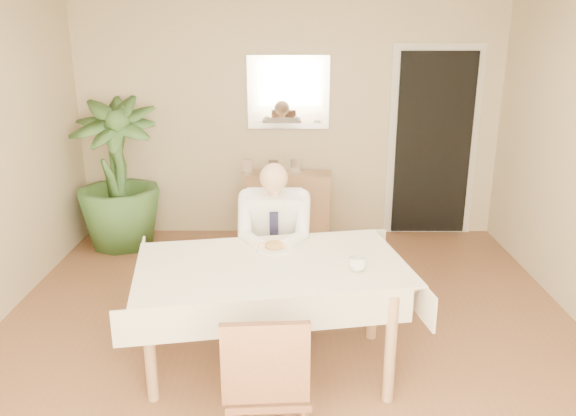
{
  "coord_description": "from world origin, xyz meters",
  "views": [
    {
      "loc": [
        0.02,
        -3.5,
        2.17
      ],
      "look_at": [
        0.0,
        0.35,
        0.95
      ],
      "focal_mm": 35.0,
      "sensor_mm": 36.0,
      "label": 1
    }
  ],
  "objects_px": {
    "chair_near": "(267,382)",
    "coffee_mug": "(357,264)",
    "potted_palm": "(117,175)",
    "dining_table": "(271,275)",
    "seated_man": "(274,239)",
    "sideboard": "(288,205)",
    "chair_far": "(275,252)"
  },
  "relations": [
    {
      "from": "chair_near",
      "to": "potted_palm",
      "type": "xyz_separation_m",
      "value": [
        -1.66,
        3.15,
        0.27
      ]
    },
    {
      "from": "coffee_mug",
      "to": "potted_palm",
      "type": "height_order",
      "value": "potted_palm"
    },
    {
      "from": "sideboard",
      "to": "potted_palm",
      "type": "height_order",
      "value": "potted_palm"
    },
    {
      "from": "dining_table",
      "to": "sideboard",
      "type": "xyz_separation_m",
      "value": [
        0.1,
        2.51,
        -0.31
      ]
    },
    {
      "from": "chair_near",
      "to": "coffee_mug",
      "type": "distance_m",
      "value": 1.0
    },
    {
      "from": "chair_far",
      "to": "seated_man",
      "type": "height_order",
      "value": "seated_man"
    },
    {
      "from": "potted_palm",
      "to": "chair_near",
      "type": "bearing_deg",
      "value": -62.28
    },
    {
      "from": "coffee_mug",
      "to": "potted_palm",
      "type": "bearing_deg",
      "value": 132.86
    },
    {
      "from": "dining_table",
      "to": "coffee_mug",
      "type": "xyz_separation_m",
      "value": [
        0.54,
        -0.11,
        0.13
      ]
    },
    {
      "from": "chair_near",
      "to": "sideboard",
      "type": "distance_m",
      "value": 3.43
    },
    {
      "from": "dining_table",
      "to": "coffee_mug",
      "type": "bearing_deg",
      "value": -21.9
    },
    {
      "from": "chair_near",
      "to": "potted_palm",
      "type": "relative_size",
      "value": 0.58
    },
    {
      "from": "dining_table",
      "to": "chair_near",
      "type": "relative_size",
      "value": 2.13
    },
    {
      "from": "seated_man",
      "to": "potted_palm",
      "type": "xyz_separation_m",
      "value": [
        -1.65,
        1.65,
        0.08
      ]
    },
    {
      "from": "dining_table",
      "to": "potted_palm",
      "type": "relative_size",
      "value": 1.23
    },
    {
      "from": "chair_far",
      "to": "chair_near",
      "type": "bearing_deg",
      "value": -83.06
    },
    {
      "from": "seated_man",
      "to": "potted_palm",
      "type": "relative_size",
      "value": 0.81
    },
    {
      "from": "sideboard",
      "to": "potted_palm",
      "type": "distance_m",
      "value": 1.82
    },
    {
      "from": "coffee_mug",
      "to": "potted_palm",
      "type": "distance_m",
      "value": 3.21
    },
    {
      "from": "chair_far",
      "to": "potted_palm",
      "type": "bearing_deg",
      "value": 147.14
    },
    {
      "from": "sideboard",
      "to": "dining_table",
      "type": "bearing_deg",
      "value": -88.98
    },
    {
      "from": "dining_table",
      "to": "seated_man",
      "type": "height_order",
      "value": "seated_man"
    },
    {
      "from": "chair_far",
      "to": "potted_palm",
      "type": "distance_m",
      "value": 2.16
    },
    {
      "from": "chair_far",
      "to": "dining_table",
      "type": "bearing_deg",
      "value": -83.24
    },
    {
      "from": "potted_palm",
      "to": "seated_man",
      "type": "bearing_deg",
      "value": -44.97
    },
    {
      "from": "seated_man",
      "to": "coffee_mug",
      "type": "distance_m",
      "value": 0.89
    },
    {
      "from": "sideboard",
      "to": "seated_man",
      "type": "bearing_deg",
      "value": -89.67
    },
    {
      "from": "coffee_mug",
      "to": "potted_palm",
      "type": "xyz_separation_m",
      "value": [
        -2.19,
        2.36,
        -0.03
      ]
    },
    {
      "from": "chair_far",
      "to": "chair_near",
      "type": "height_order",
      "value": "chair_near"
    },
    {
      "from": "dining_table",
      "to": "chair_far",
      "type": "distance_m",
      "value": 0.9
    },
    {
      "from": "coffee_mug",
      "to": "chair_near",
      "type": "bearing_deg",
      "value": -123.6
    },
    {
      "from": "chair_near",
      "to": "potted_palm",
      "type": "distance_m",
      "value": 3.57
    }
  ]
}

